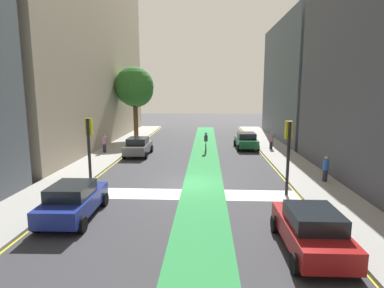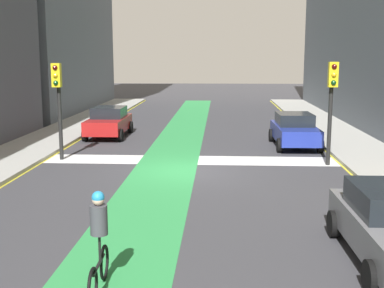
{
  "view_description": "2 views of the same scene",
  "coord_description": "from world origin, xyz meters",
  "px_view_note": "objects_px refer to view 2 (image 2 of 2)",
  "views": [
    {
      "loc": [
        1.08,
        -18.23,
        5.49
      ],
      "look_at": [
        -0.02,
        4.86,
        1.6
      ],
      "focal_mm": 29.41,
      "sensor_mm": 36.0,
      "label": 1
    },
    {
      "loc": [
        -1.18,
        18.49,
        4.26
      ],
      "look_at": [
        -0.28,
        2.28,
        1.42
      ],
      "focal_mm": 47.5,
      "sensor_mm": 36.0,
      "label": 2
    }
  ],
  "objects_px": {
    "car_blue_left_near": "(295,130)",
    "cyclist_in_lane": "(99,239)",
    "traffic_signal_near_left": "(332,93)",
    "car_red_right_near": "(109,122)",
    "traffic_signal_near_right": "(58,93)"
  },
  "relations": [
    {
      "from": "cyclist_in_lane",
      "to": "traffic_signal_near_left",
      "type": "bearing_deg",
      "value": -120.25
    },
    {
      "from": "traffic_signal_near_left",
      "to": "car_blue_left_near",
      "type": "height_order",
      "value": "traffic_signal_near_left"
    },
    {
      "from": "car_blue_left_near",
      "to": "cyclist_in_lane",
      "type": "height_order",
      "value": "cyclist_in_lane"
    },
    {
      "from": "traffic_signal_near_right",
      "to": "cyclist_in_lane",
      "type": "distance_m",
      "value": 12.47
    },
    {
      "from": "traffic_signal_near_left",
      "to": "car_red_right_near",
      "type": "relative_size",
      "value": 0.96
    },
    {
      "from": "traffic_signal_near_left",
      "to": "car_red_right_near",
      "type": "xyz_separation_m",
      "value": [
        10.15,
        -6.64,
        -2.03
      ]
    },
    {
      "from": "traffic_signal_near_right",
      "to": "car_blue_left_near",
      "type": "distance_m",
      "value": 10.92
    },
    {
      "from": "traffic_signal_near_right",
      "to": "car_red_right_near",
      "type": "bearing_deg",
      "value": -96.21
    },
    {
      "from": "car_blue_left_near",
      "to": "traffic_signal_near_left",
      "type": "bearing_deg",
      "value": 100.13
    },
    {
      "from": "car_blue_left_near",
      "to": "traffic_signal_near_right",
      "type": "bearing_deg",
      "value": 20.16
    },
    {
      "from": "cyclist_in_lane",
      "to": "traffic_signal_near_right",
      "type": "bearing_deg",
      "value": -69.28
    },
    {
      "from": "traffic_signal_near_right",
      "to": "car_red_right_near",
      "type": "distance_m",
      "value": 6.51
    },
    {
      "from": "car_red_right_near",
      "to": "traffic_signal_near_left",
      "type": "bearing_deg",
      "value": 146.82
    },
    {
      "from": "traffic_signal_near_left",
      "to": "car_red_right_near",
      "type": "distance_m",
      "value": 12.3
    },
    {
      "from": "traffic_signal_near_left",
      "to": "cyclist_in_lane",
      "type": "height_order",
      "value": "traffic_signal_near_left"
    }
  ]
}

